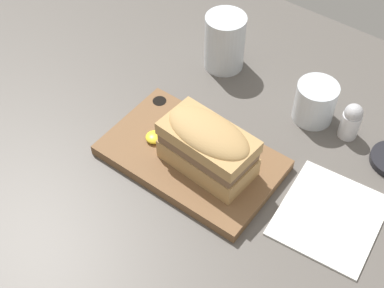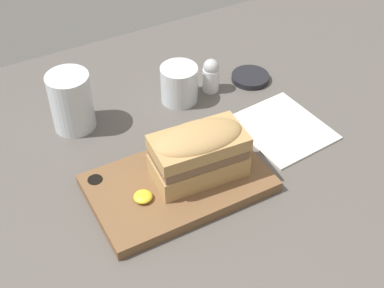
{
  "view_description": "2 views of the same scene",
  "coord_description": "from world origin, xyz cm",
  "px_view_note": "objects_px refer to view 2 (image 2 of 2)",
  "views": [
    {
      "loc": [
        27.18,
        -42.12,
        73.11
      ],
      "look_at": [
        -5.89,
        2.23,
        8.2
      ],
      "focal_mm": 50.0,
      "sensor_mm": 36.0,
      "label": 1
    },
    {
      "loc": [
        -34.39,
        -51.74,
        67.53
      ],
      "look_at": [
        -3.94,
        4.01,
        10.03
      ],
      "focal_mm": 50.0,
      "sensor_mm": 36.0,
      "label": 2
    }
  ],
  "objects_px": {
    "serving_board": "(178,183)",
    "salt_shaker": "(211,75)",
    "water_glass": "(72,105)",
    "condiment_dish": "(250,77)",
    "wine_glass": "(179,86)",
    "napkin": "(282,128)",
    "sandwich": "(199,151)"
  },
  "relations": [
    {
      "from": "serving_board",
      "to": "condiment_dish",
      "type": "relative_size",
      "value": 3.72
    },
    {
      "from": "serving_board",
      "to": "napkin",
      "type": "height_order",
      "value": "serving_board"
    },
    {
      "from": "serving_board",
      "to": "salt_shaker",
      "type": "distance_m",
      "value": 0.28
    },
    {
      "from": "napkin",
      "to": "salt_shaker",
      "type": "height_order",
      "value": "salt_shaker"
    },
    {
      "from": "water_glass",
      "to": "napkin",
      "type": "relative_size",
      "value": 0.63
    },
    {
      "from": "napkin",
      "to": "condiment_dish",
      "type": "height_order",
      "value": "condiment_dish"
    },
    {
      "from": "napkin",
      "to": "serving_board",
      "type": "bearing_deg",
      "value": -170.79
    },
    {
      "from": "serving_board",
      "to": "salt_shaker",
      "type": "xyz_separation_m",
      "value": [
        0.19,
        0.21,
        0.03
      ]
    },
    {
      "from": "sandwich",
      "to": "serving_board",
      "type": "bearing_deg",
      "value": 172.62
    },
    {
      "from": "sandwich",
      "to": "napkin",
      "type": "relative_size",
      "value": 0.87
    },
    {
      "from": "salt_shaker",
      "to": "condiment_dish",
      "type": "distance_m",
      "value": 0.1
    },
    {
      "from": "wine_glass",
      "to": "salt_shaker",
      "type": "bearing_deg",
      "value": -1.72
    },
    {
      "from": "sandwich",
      "to": "water_glass",
      "type": "xyz_separation_m",
      "value": [
        -0.13,
        0.24,
        -0.02
      ]
    },
    {
      "from": "salt_shaker",
      "to": "sandwich",
      "type": "bearing_deg",
      "value": -124.6
    },
    {
      "from": "serving_board",
      "to": "water_glass",
      "type": "bearing_deg",
      "value": 112.14
    },
    {
      "from": "salt_shaker",
      "to": "condiment_dish",
      "type": "bearing_deg",
      "value": -6.3
    },
    {
      "from": "salt_shaker",
      "to": "serving_board",
      "type": "bearing_deg",
      "value": -131.24
    },
    {
      "from": "water_glass",
      "to": "salt_shaker",
      "type": "distance_m",
      "value": 0.28
    },
    {
      "from": "wine_glass",
      "to": "napkin",
      "type": "bearing_deg",
      "value": -54.18
    },
    {
      "from": "wine_glass",
      "to": "condiment_dish",
      "type": "bearing_deg",
      "value": -4.3
    },
    {
      "from": "condiment_dish",
      "to": "sandwich",
      "type": "bearing_deg",
      "value": -139.3
    },
    {
      "from": "napkin",
      "to": "water_glass",
      "type": "bearing_deg",
      "value": 149.66
    },
    {
      "from": "water_glass",
      "to": "napkin",
      "type": "xyz_separation_m",
      "value": [
        0.34,
        -0.2,
        -0.05
      ]
    },
    {
      "from": "serving_board",
      "to": "condiment_dish",
      "type": "xyz_separation_m",
      "value": [
        0.28,
        0.2,
        -0.0
      ]
    },
    {
      "from": "serving_board",
      "to": "wine_glass",
      "type": "height_order",
      "value": "wine_glass"
    },
    {
      "from": "sandwich",
      "to": "salt_shaker",
      "type": "height_order",
      "value": "sandwich"
    },
    {
      "from": "water_glass",
      "to": "condiment_dish",
      "type": "height_order",
      "value": "water_glass"
    },
    {
      "from": "serving_board",
      "to": "salt_shaker",
      "type": "bearing_deg",
      "value": 48.76
    },
    {
      "from": "salt_shaker",
      "to": "napkin",
      "type": "bearing_deg",
      "value": -72.26
    },
    {
      "from": "serving_board",
      "to": "sandwich",
      "type": "distance_m",
      "value": 0.07
    },
    {
      "from": "wine_glass",
      "to": "napkin",
      "type": "xyz_separation_m",
      "value": [
        0.13,
        -0.18,
        -0.03
      ]
    },
    {
      "from": "serving_board",
      "to": "napkin",
      "type": "xyz_separation_m",
      "value": [
        0.24,
        0.04,
        -0.01
      ]
    }
  ]
}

